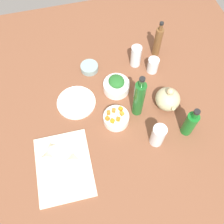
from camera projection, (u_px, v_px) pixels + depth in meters
tabletop at (112, 118)px, 134.39cm from camera, size 190.00×190.00×3.00cm
cutting_board at (64, 166)px, 119.45cm from camera, size 34.37×26.56×1.00cm
plate_tofu at (76, 102)px, 136.64cm from camera, size 21.00×21.00×1.20cm
bowl_greens at (116, 87)px, 138.95cm from camera, size 14.41×14.41×5.79cm
bowl_carrots at (116, 118)px, 129.55cm from camera, size 13.25×13.25×5.29cm
bowl_small_side at (89, 68)px, 146.80cm from camera, size 10.25×10.25×3.61cm
teapot at (168, 98)px, 131.88cm from camera, size 15.13×13.05×14.39cm
bottle_0 at (139, 99)px, 123.58cm from camera, size 5.59×5.59×29.08cm
bottle_1 at (158, 41)px, 145.61cm from camera, size 4.47×4.47×23.92cm
bottle_2 at (190, 123)px, 121.86cm from camera, size 5.90×5.90×20.43cm
drinking_glass_0 at (158, 135)px, 120.29cm from camera, size 6.67×6.67×13.78cm
drinking_glass_1 at (136, 56)px, 144.46cm from camera, size 5.98×5.98×13.69cm
drinking_glass_2 at (153, 65)px, 144.00cm from camera, size 6.29×6.29×9.31cm
carrot_cube_0 at (114, 110)px, 127.79cm from camera, size 2.39×2.39×1.80cm
carrot_cube_1 at (122, 114)px, 126.91cm from camera, size 2.30×2.30×1.80cm
carrot_cube_2 at (113, 121)px, 124.84cm from camera, size 2.55×2.55×1.80cm
carrot_cube_3 at (109, 113)px, 127.17cm from camera, size 2.07×2.07×1.80cm
carrot_cube_4 at (107, 118)px, 125.54cm from camera, size 2.49×2.49×1.80cm
carrot_cube_5 at (121, 109)px, 128.32cm from camera, size 2.50×2.50×1.80cm
carrot_cube_6 at (118, 119)px, 125.33cm from camera, size 2.50×2.50×1.80cm
chopped_greens_mound at (117, 81)px, 134.65cm from camera, size 10.87×10.22×4.05cm
tofu_cube_0 at (74, 104)px, 134.13cm from camera, size 3.03×3.03×2.20cm
tofu_cube_1 at (82, 102)px, 134.84cm from camera, size 2.68×2.68×2.20cm
tofu_cube_2 at (68, 101)px, 135.01cm from camera, size 2.56×2.56×2.20cm
tofu_cube_3 at (78, 96)px, 136.77cm from camera, size 2.68×2.68×2.20cm
dumpling_0 at (46, 157)px, 119.94cm from camera, size 6.64×6.05×2.43cm
dumpling_1 at (72, 160)px, 119.51cm from camera, size 6.55×5.98×2.08cm
dumpling_2 at (51, 147)px, 122.49cm from camera, size 5.09×5.15×2.39cm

